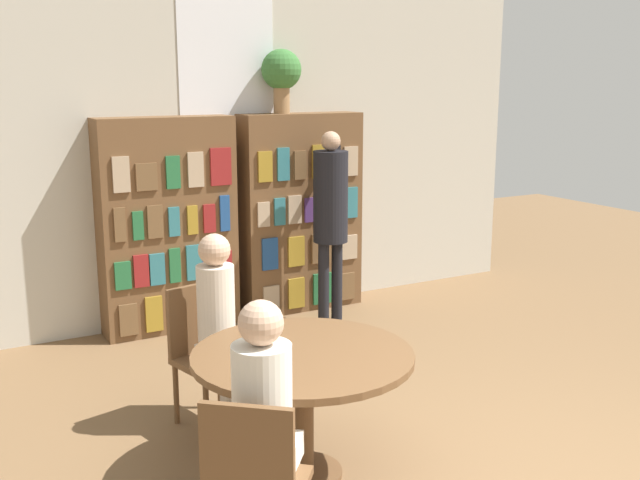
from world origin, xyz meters
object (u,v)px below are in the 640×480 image
at_px(seated_reader_left, 221,322).
at_px(chair_left_side, 205,347).
at_px(reading_table, 303,373).
at_px(librarian_standing, 330,207).
at_px(flower_vase, 281,73).
at_px(bookshelf_left, 168,226).
at_px(seated_reader_right, 265,415).
at_px(bookshelf_right, 301,213).

bearing_deg(seated_reader_left, chair_left_side, -90.00).
xyz_separation_m(chair_left_side, seated_reader_left, (0.04, -0.18, 0.21)).
bearing_deg(reading_table, librarian_standing, 56.91).
relative_size(flower_vase, seated_reader_left, 0.45).
relative_size(bookshelf_left, seated_reader_left, 1.48).
height_order(seated_reader_left, seated_reader_right, seated_reader_right).
relative_size(reading_table, chair_left_side, 1.36).
relative_size(bookshelf_right, chair_left_side, 2.09).
height_order(seated_reader_left, librarian_standing, librarian_standing).
bearing_deg(chair_left_side, flower_vase, -142.06).
relative_size(flower_vase, reading_table, 0.47).
bearing_deg(librarian_standing, reading_table, -123.09).
relative_size(flower_vase, seated_reader_right, 0.45).
distance_m(bookshelf_right, flower_vase, 1.31).
distance_m(flower_vase, reading_table, 3.47).
relative_size(flower_vase, librarian_standing, 0.33).
relative_size(flower_vase, chair_left_side, 0.64).
bearing_deg(bookshelf_left, seated_reader_right, -101.03).
xyz_separation_m(chair_left_side, librarian_standing, (1.71, 1.37, 0.56)).
bearing_deg(seated_reader_left, seated_reader_right, 62.90).
height_order(flower_vase, seated_reader_left, flower_vase).
bearing_deg(reading_table, seated_reader_right, -130.43).
height_order(flower_vase, reading_table, flower_vase).
bearing_deg(seated_reader_left, flower_vase, -138.75).
relative_size(bookshelf_left, reading_table, 1.53).
xyz_separation_m(seated_reader_left, seated_reader_right, (-0.32, -1.32, 0.01)).
height_order(reading_table, seated_reader_left, seated_reader_left).
xyz_separation_m(bookshelf_right, seated_reader_left, (-1.64, -2.05, -0.22)).
height_order(flower_vase, librarian_standing, flower_vase).
bearing_deg(flower_vase, chair_left_side, -128.49).
distance_m(seated_reader_left, librarian_standing, 2.30).
height_order(chair_left_side, seated_reader_left, seated_reader_left).
distance_m(chair_left_side, seated_reader_left, 0.28).
xyz_separation_m(bookshelf_right, librarian_standing, (0.03, -0.50, 0.13)).
bearing_deg(librarian_standing, flower_vase, 113.70).
bearing_deg(reading_table, seated_reader_left, 103.57).
bearing_deg(flower_vase, librarian_standing, -66.30).
relative_size(bookshelf_right, seated_reader_left, 1.48).
xyz_separation_m(bookshelf_left, flower_vase, (1.11, 0.00, 1.30)).
distance_m(seated_reader_left, seated_reader_right, 1.36).
relative_size(bookshelf_left, bookshelf_right, 1.00).
bearing_deg(bookshelf_right, bookshelf_left, -180.00).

